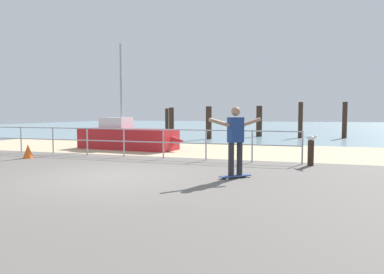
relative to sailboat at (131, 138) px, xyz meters
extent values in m
cube|color=#605B56|center=(2.62, -7.11, -0.52)|extent=(24.00, 10.00, 0.04)
cube|color=tan|center=(2.62, 0.89, -0.52)|extent=(24.00, 6.00, 0.04)
cube|color=#75939E|center=(2.62, 28.89, -0.52)|extent=(72.00, 50.00, 0.04)
cylinder|color=#9EA0A5|center=(-3.53, -2.51, 0.01)|extent=(0.05, 0.05, 1.05)
cylinder|color=#9EA0A5|center=(-2.01, -2.51, 0.01)|extent=(0.05, 0.05, 1.05)
cylinder|color=#9EA0A5|center=(-0.49, -2.51, 0.01)|extent=(0.05, 0.05, 1.05)
cylinder|color=#9EA0A5|center=(1.04, -2.51, 0.01)|extent=(0.05, 0.05, 1.05)
cylinder|color=#9EA0A5|center=(2.56, -2.51, 0.01)|extent=(0.05, 0.05, 1.05)
cylinder|color=#9EA0A5|center=(4.09, -2.51, 0.01)|extent=(0.05, 0.05, 1.05)
cylinder|color=#9EA0A5|center=(5.61, -2.51, 0.01)|extent=(0.05, 0.05, 1.05)
cylinder|color=#9EA0A5|center=(7.13, -2.51, 0.01)|extent=(0.05, 0.05, 1.05)
cylinder|color=#9EA0A5|center=(1.04, -2.51, 0.50)|extent=(12.19, 0.04, 0.04)
cylinder|color=#9EA0A5|center=(1.04, -2.51, 0.06)|extent=(12.19, 0.04, 0.04)
cube|color=#B21E23|center=(-0.16, 0.02, -0.07)|extent=(4.52, 1.85, 0.90)
cone|color=#B21E23|center=(2.03, -0.21, -0.07)|extent=(1.17, 0.88, 0.77)
cylinder|color=#9EA0A5|center=(-0.46, 0.05, 2.23)|extent=(0.10, 0.10, 3.70)
cube|color=silver|center=(-0.76, 0.08, 0.63)|extent=(1.29, 1.02, 0.50)
cube|color=#334C8C|center=(5.58, -5.35, -0.45)|extent=(0.72, 0.69, 0.02)
cylinder|color=silver|center=(5.73, -5.10, -0.49)|extent=(0.06, 0.06, 0.06)
cylinder|color=silver|center=(5.84, -5.21, -0.49)|extent=(0.06, 0.06, 0.06)
cylinder|color=silver|center=(5.32, -5.48, -0.49)|extent=(0.06, 0.06, 0.06)
cylinder|color=silver|center=(5.43, -5.60, -0.49)|extent=(0.06, 0.06, 0.06)
cylinder|color=#26262B|center=(5.67, -5.26, -0.03)|extent=(0.14, 0.14, 0.80)
cylinder|color=#26262B|center=(5.49, -5.43, -0.03)|extent=(0.14, 0.14, 0.80)
cube|color=navy|center=(5.58, -5.35, 0.67)|extent=(0.40, 0.39, 0.60)
sphere|color=#9E755B|center=(5.58, -5.35, 1.11)|extent=(0.22, 0.22, 0.22)
cylinder|color=#9E755B|center=(5.90, -5.04, 0.84)|extent=(0.47, 0.45, 0.23)
cylinder|color=#9E755B|center=(5.26, -5.65, 0.84)|extent=(0.47, 0.45, 0.23)
cylinder|color=#332319|center=(7.37, -2.71, -0.13)|extent=(0.18, 0.18, 0.77)
ellipsoid|color=white|center=(7.37, -2.71, 0.33)|extent=(0.30, 0.34, 0.14)
sphere|color=white|center=(7.48, -2.87, 0.39)|extent=(0.09, 0.09, 0.09)
cone|color=gold|center=(7.51, -2.91, 0.39)|extent=(0.05, 0.05, 0.02)
cube|color=slate|center=(7.28, -2.58, 0.34)|extent=(0.13, 0.14, 0.02)
cylinder|color=#332319|center=(-3.56, 13.29, 0.47)|extent=(0.29, 0.29, 1.98)
cylinder|color=#332319|center=(-0.90, 7.37, 0.46)|extent=(0.33, 0.33, 1.95)
cylinder|color=#332319|center=(1.76, 6.74, 0.48)|extent=(0.36, 0.36, 2.00)
cylinder|color=#332319|center=(4.42, 10.02, 0.52)|extent=(0.39, 0.39, 2.09)
cylinder|color=#332319|center=(7.07, 9.54, 0.63)|extent=(0.28, 0.28, 2.30)
cylinder|color=#332319|center=(9.73, 10.10, 0.63)|extent=(0.29, 0.29, 2.30)
cone|color=#E55919|center=(-1.98, -3.83, -0.27)|extent=(0.36, 0.36, 0.50)
camera|label=1|loc=(7.04, -13.50, 1.06)|focal=32.23mm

